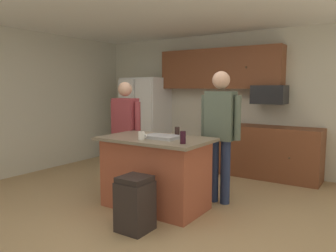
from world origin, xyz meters
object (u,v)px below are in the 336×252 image
(microwave_over_range, at_px, (269,95))
(person_guest_left, at_px, (220,127))
(tumbler_amber, at_px, (183,137))
(serving_tray, at_px, (162,137))
(refrigerator, at_px, (146,120))
(kitchen_island, at_px, (155,172))
(mug_blue_stoneware, at_px, (142,136))
(trash_bin, at_px, (135,204))
(glass_pilsner, at_px, (177,132))
(person_guest_right, at_px, (126,128))

(microwave_over_range, bearing_deg, person_guest_left, -95.07)
(tumbler_amber, relative_size, serving_tray, 0.33)
(microwave_over_range, bearing_deg, tumbler_amber, -95.24)
(refrigerator, bearing_deg, serving_tray, -48.69)
(kitchen_island, distance_m, mug_blue_stoneware, 0.57)
(refrigerator, distance_m, person_guest_left, 2.91)
(microwave_over_range, distance_m, trash_bin, 3.28)
(refrigerator, bearing_deg, trash_bin, -54.66)
(microwave_over_range, distance_m, serving_tray, 2.47)
(refrigerator, height_order, person_guest_left, person_guest_left)
(kitchen_island, bearing_deg, serving_tray, -9.84)
(kitchen_island, bearing_deg, person_guest_left, 45.43)
(mug_blue_stoneware, bearing_deg, kitchen_island, 83.34)
(microwave_over_range, bearing_deg, trash_bin, -100.14)
(refrigerator, height_order, trash_bin, refrigerator)
(refrigerator, bearing_deg, microwave_over_range, 2.60)
(tumbler_amber, bearing_deg, mug_blue_stoneware, -176.09)
(person_guest_left, relative_size, glass_pilsner, 13.91)
(microwave_over_range, xyz_separation_m, trash_bin, (-0.54, -3.02, -1.15))
(kitchen_island, xyz_separation_m, mug_blue_stoneware, (-0.03, -0.25, 0.51))
(person_guest_right, xyz_separation_m, trash_bin, (1.11, -1.15, -0.65))
(refrigerator, distance_m, glass_pilsner, 2.82)
(person_guest_right, xyz_separation_m, glass_pilsner, (1.07, -0.21, 0.04))
(kitchen_island, xyz_separation_m, serving_tray, (0.12, -0.02, 0.48))
(kitchen_island, relative_size, trash_bin, 2.34)
(person_guest_right, height_order, glass_pilsner, person_guest_right)
(tumbler_amber, bearing_deg, trash_bin, -121.66)
(kitchen_island, height_order, glass_pilsner, glass_pilsner)
(glass_pilsner, height_order, mug_blue_stoneware, glass_pilsner)
(refrigerator, bearing_deg, kitchen_island, -50.21)
(mug_blue_stoneware, distance_m, tumbler_amber, 0.57)
(serving_tray, xyz_separation_m, trash_bin, (0.11, -0.69, -0.65))
(kitchen_island, distance_m, tumbler_amber, 0.79)
(microwave_over_range, bearing_deg, serving_tray, -105.64)
(glass_pilsner, distance_m, mug_blue_stoneware, 0.53)
(glass_pilsner, height_order, trash_bin, glass_pilsner)
(refrigerator, bearing_deg, person_guest_left, -32.50)
(tumbler_amber, bearing_deg, person_guest_right, 155.46)
(glass_pilsner, distance_m, tumbler_amber, 0.56)
(microwave_over_range, bearing_deg, glass_pilsner, -105.61)
(tumbler_amber, relative_size, trash_bin, 0.24)
(person_guest_right, xyz_separation_m, mug_blue_stoneware, (0.85, -0.69, 0.03))
(microwave_over_range, bearing_deg, kitchen_island, -108.47)
(mug_blue_stoneware, relative_size, serving_tray, 0.28)
(kitchen_island, relative_size, person_guest_left, 0.80)
(serving_tray, bearing_deg, person_guest_left, 52.34)
(refrigerator, distance_m, mug_blue_stoneware, 3.03)
(refrigerator, xyz_separation_m, microwave_over_range, (2.60, 0.12, 0.56))
(refrigerator, relative_size, mug_blue_stoneware, 14.58)
(glass_pilsner, bearing_deg, trash_bin, -87.50)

